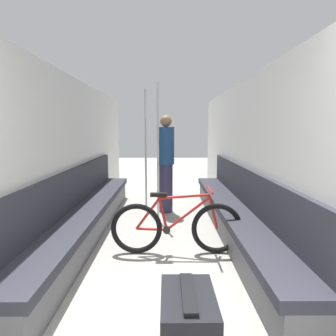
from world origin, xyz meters
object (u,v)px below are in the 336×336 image
(bicycle, at_px, (177,227))
(luggage_bag, at_px, (188,325))
(grab_pole_far, at_px, (146,152))
(bench_seat_row_left, at_px, (86,214))
(grab_pole_near, at_px, (158,155))
(bench_seat_row_right, at_px, (235,214))
(passenger_standing, at_px, (166,163))

(bicycle, height_order, luggage_bag, bicycle)
(grab_pole_far, bearing_deg, luggage_bag, -82.05)
(bench_seat_row_left, distance_m, grab_pole_far, 1.81)
(grab_pole_near, bearing_deg, grab_pole_far, 108.68)
(bench_seat_row_right, relative_size, passenger_standing, 2.74)
(bicycle, distance_m, passenger_standing, 1.98)
(bicycle, xyz_separation_m, grab_pole_far, (-0.51, 2.09, 0.77))
(luggage_bag, bearing_deg, bicycle, 90.59)
(bench_seat_row_left, bearing_deg, passenger_standing, 46.30)
(bench_seat_row_right, distance_m, grab_pole_near, 1.55)
(grab_pole_near, height_order, grab_pole_far, same)
(bench_seat_row_right, bearing_deg, luggage_bag, -109.93)
(grab_pole_far, bearing_deg, grab_pole_near, -71.32)
(grab_pole_far, distance_m, passenger_standing, 0.47)
(passenger_standing, xyz_separation_m, luggage_bag, (0.15, -3.58, -0.70))
(bench_seat_row_right, height_order, bicycle, bench_seat_row_right)
(bench_seat_row_left, bearing_deg, bench_seat_row_right, 0.00)
(bench_seat_row_right, bearing_deg, bicycle, -142.58)
(bench_seat_row_right, bearing_deg, passenger_standing, 129.67)
(grab_pole_far, bearing_deg, passenger_standing, -29.06)
(bicycle, bearing_deg, grab_pole_far, 120.28)
(bench_seat_row_left, relative_size, grab_pole_near, 2.14)
(bicycle, relative_size, grab_pole_near, 0.71)
(bench_seat_row_right, xyz_separation_m, bicycle, (-0.87, -0.67, 0.03))
(grab_pole_near, bearing_deg, bench_seat_row_left, -146.36)
(grab_pole_near, distance_m, luggage_bag, 3.19)
(bench_seat_row_left, relative_size, grab_pole_far, 2.14)
(bench_seat_row_right, xyz_separation_m, passenger_standing, (-1.01, 1.21, 0.62))
(bench_seat_row_left, xyz_separation_m, grab_pole_far, (0.78, 1.42, 0.80))
(grab_pole_near, xyz_separation_m, grab_pole_far, (-0.25, 0.74, 0.00))
(bicycle, bearing_deg, passenger_standing, 110.53)
(grab_pole_far, distance_m, luggage_bag, 3.93)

